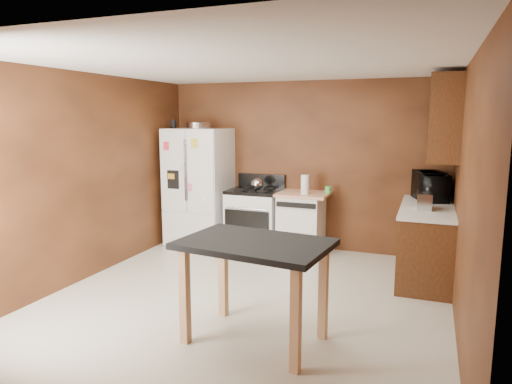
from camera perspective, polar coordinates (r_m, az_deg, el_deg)
The scene contains 18 objects.
floor at distance 5.11m, azimuth -1.26°, elevation -13.29°, with size 4.50×4.50×0.00m, color beige.
ceiling at distance 4.75m, azimuth -1.37°, elevation 15.77°, with size 4.50×4.50×0.00m, color white.
wall_back at distance 6.89m, azimuth 5.81°, elevation 3.30°, with size 4.20×4.20×0.00m, color brown.
wall_front at distance 2.87m, azimuth -18.72°, elevation -5.60°, with size 4.20×4.20×0.00m, color brown.
wall_left at distance 5.90m, azimuth -20.56°, elevation 1.75°, with size 4.50×4.50×0.00m, color brown.
wall_right at distance 4.44m, azimuth 24.66°, elevation -0.81°, with size 4.50×4.50×0.00m, color brown.
roasting_pan at distance 7.11m, azimuth -7.18°, elevation 8.26°, with size 0.36×0.36×0.09m, color silver.
pen_cup at distance 7.20m, azimuth -10.34°, elevation 8.35°, with size 0.09×0.09×0.13m, color black.
kettle at distance 6.76m, azimuth 0.12°, elevation 0.99°, with size 0.18×0.18×0.18m, color silver.
paper_towel at distance 6.51m, azimuth 6.14°, elevation 0.94°, with size 0.12×0.12×0.27m, color white.
green_canister at distance 6.63m, azimuth 9.00°, elevation 0.28°, with size 0.09×0.09×0.10m, color green.
toaster at distance 5.68m, azimuth 20.34°, elevation -1.08°, with size 0.16×0.27×0.20m, color silver.
microwave at distance 6.35m, azimuth 20.92°, elevation 0.56°, with size 0.60×0.41×0.33m, color black.
refrigerator at distance 7.15m, azimuth -7.14°, elevation 0.66°, with size 0.90×0.80×1.80m.
gas_range at distance 6.91m, azimuth -0.14°, elevation -3.26°, with size 0.76×0.68×1.10m.
dishwasher at distance 6.72m, azimuth 5.68°, elevation -3.76°, with size 0.78×0.63×0.89m.
right_cabinets at distance 5.94m, azimuth 21.08°, elevation -1.57°, with size 0.63×1.58×2.45m.
island at distance 3.99m, azimuth -0.15°, elevation -8.06°, with size 1.35×0.98×0.91m.
Camera 1 is at (1.79, -4.37, 1.96)m, focal length 32.00 mm.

